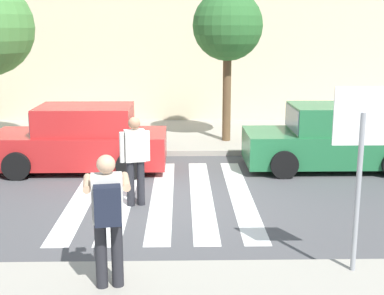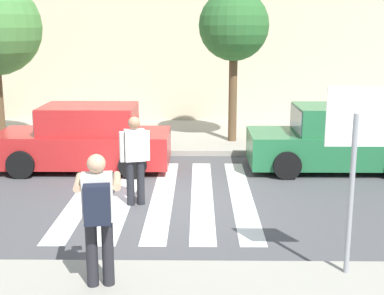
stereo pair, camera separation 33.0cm
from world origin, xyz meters
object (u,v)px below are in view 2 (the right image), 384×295
at_px(parked_car_red, 86,139).
at_px(street_tree_center, 234,27).
at_px(parked_car_green, 337,140).
at_px(stop_sign, 355,140).
at_px(pedestrian_crossing, 135,156).
at_px(photographer_with_backpack, 98,209).

xyz_separation_m(parked_car_red, street_tree_center, (3.69, 2.65, 2.64)).
distance_m(parked_car_green, street_tree_center, 4.41).
xyz_separation_m(stop_sign, parked_car_red, (-4.71, 5.83, -1.23)).
bearing_deg(stop_sign, street_tree_center, 96.84).
relative_size(stop_sign, parked_car_red, 0.61).
distance_m(stop_sign, parked_car_green, 6.10).
bearing_deg(pedestrian_crossing, stop_sign, -44.67).
distance_m(stop_sign, street_tree_center, 8.65).
bearing_deg(photographer_with_backpack, pedestrian_crossing, 89.47).
bearing_deg(stop_sign, parked_car_red, 128.92).
bearing_deg(street_tree_center, pedestrian_crossing, -112.37).
bearing_deg(street_tree_center, stop_sign, -83.16).
bearing_deg(parked_car_red, street_tree_center, 35.67).
distance_m(photographer_with_backpack, parked_car_red, 6.45).
bearing_deg(parked_car_green, photographer_with_backpack, -126.03).
height_order(stop_sign, pedestrian_crossing, stop_sign).
distance_m(parked_car_red, street_tree_center, 5.25).
bearing_deg(parked_car_red, stop_sign, -51.08).
relative_size(parked_car_red, street_tree_center, 0.97).
bearing_deg(pedestrian_crossing, street_tree_center, 67.63).
height_order(photographer_with_backpack, street_tree_center, street_tree_center).
height_order(pedestrian_crossing, parked_car_red, pedestrian_crossing).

